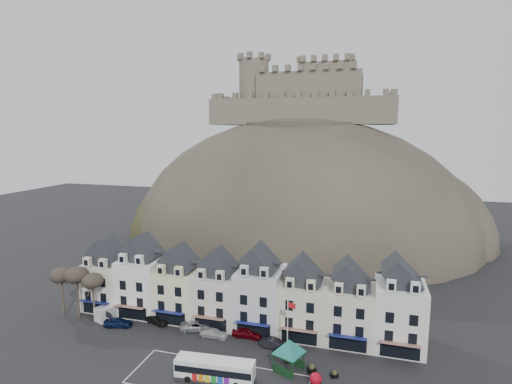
% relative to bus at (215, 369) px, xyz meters
% --- Properties ---
extents(ground, '(300.00, 300.00, 0.00)m').
position_rel_bus_xyz_m(ground, '(-1.69, -1.01, -1.53)').
color(ground, black).
rests_on(ground, ground).
extents(coach_bay_markings, '(22.00, 7.50, 0.01)m').
position_rel_bus_xyz_m(coach_bay_markings, '(0.31, 0.24, -1.53)').
color(coach_bay_markings, silver).
rests_on(coach_bay_markings, ground).
extents(townhouse_terrace, '(54.40, 9.35, 11.80)m').
position_rel_bus_xyz_m(townhouse_terrace, '(-1.54, 14.96, 3.77)').
color(townhouse_terrace, silver).
rests_on(townhouse_terrace, ground).
extents(castle_hill, '(100.00, 76.00, 68.00)m').
position_rel_bus_xyz_m(castle_hill, '(-0.44, 67.95, -1.42)').
color(castle_hill, '#353029').
rests_on(castle_hill, ground).
extents(castle, '(50.20, 22.20, 22.00)m').
position_rel_bus_xyz_m(castle, '(-1.18, 74.93, 38.66)').
color(castle, '#675E4F').
rests_on(castle, ground).
extents(tree_left_far, '(3.61, 3.61, 8.24)m').
position_rel_bus_xyz_m(tree_left_far, '(-30.69, 9.49, 5.37)').
color(tree_left_far, '#342D21').
rests_on(tree_left_far, ground).
extents(tree_left_mid, '(3.78, 3.78, 8.64)m').
position_rel_bus_xyz_m(tree_left_mid, '(-27.69, 9.49, 5.71)').
color(tree_left_mid, '#342D21').
rests_on(tree_left_mid, ground).
extents(tree_left_near, '(3.43, 3.43, 7.84)m').
position_rel_bus_xyz_m(tree_left_near, '(-24.69, 9.49, 5.02)').
color(tree_left_near, '#342D21').
rests_on(tree_left_near, ground).
extents(bus, '(9.96, 3.01, 2.77)m').
position_rel_bus_xyz_m(bus, '(0.00, 0.00, 0.00)').
color(bus, '#262628').
rests_on(bus, ground).
extents(bus_shelter, '(6.25, 6.25, 4.27)m').
position_rel_bus_xyz_m(bus_shelter, '(8.33, 4.50, 1.78)').
color(bus_shelter, black).
rests_on(bus_shelter, ground).
extents(red_buoy, '(1.49, 1.49, 1.84)m').
position_rel_bus_xyz_m(red_buoy, '(12.06, 2.07, -0.59)').
color(red_buoy, black).
rests_on(red_buoy, ground).
extents(flagpole, '(1.15, 0.46, 8.38)m').
position_rel_bus_xyz_m(flagpole, '(7.69, 7.00, 3.25)').
color(flagpole, silver).
rests_on(flagpole, ground).
extents(white_van, '(3.75, 5.29, 2.22)m').
position_rel_bus_xyz_m(white_van, '(-22.66, 10.91, -0.42)').
color(white_van, silver).
rests_on(white_van, ground).
extents(planter_west, '(1.26, 0.96, 1.13)m').
position_rel_bus_xyz_m(planter_west, '(11.19, 4.96, -0.99)').
color(planter_west, black).
rests_on(planter_west, ground).
extents(planter_east, '(1.05, 0.80, 0.94)m').
position_rel_bus_xyz_m(planter_east, '(14.07, 4.64, -1.08)').
color(planter_east, black).
rests_on(planter_east, ground).
extents(car_navy, '(4.57, 2.69, 1.46)m').
position_rel_bus_xyz_m(car_navy, '(-19.62, 8.49, -0.80)').
color(car_navy, '#0B1739').
rests_on(car_navy, ground).
extents(car_black, '(4.29, 2.61, 1.33)m').
position_rel_bus_xyz_m(car_black, '(-14.30, 10.99, -0.86)').
color(car_black, black).
rests_on(car_black, ground).
extents(car_silver, '(5.68, 4.22, 1.45)m').
position_rel_bus_xyz_m(car_silver, '(-7.29, 10.99, -0.80)').
color(car_silver, '#9B9DA2').
rests_on(car_silver, ground).
extents(car_white, '(4.30, 1.81, 1.24)m').
position_rel_bus_xyz_m(car_white, '(-4.05, 9.64, -0.91)').
color(car_white, silver).
rests_on(car_white, ground).
extents(car_maroon, '(4.53, 1.87, 1.54)m').
position_rel_bus_xyz_m(car_maroon, '(0.78, 10.99, -0.76)').
color(car_maroon, '#58050C').
rests_on(car_maroon, ground).
extents(car_charcoal, '(4.33, 1.93, 1.38)m').
position_rel_bus_xyz_m(car_charcoal, '(5.35, 9.12, -0.84)').
color(car_charcoal, black).
rests_on(car_charcoal, ground).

